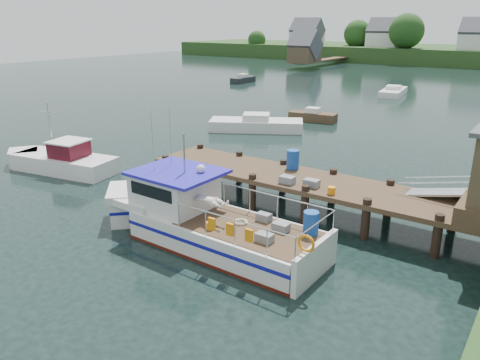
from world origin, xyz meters
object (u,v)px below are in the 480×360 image
Objects in this scene: moored_d at (393,92)px; moored_e at (243,79)px; moored_rowboat at (313,116)px; moored_a at (256,124)px; lobster_boat at (200,219)px; dock at (437,183)px; work_boat at (60,160)px.

moored_e is at bearing -156.79° from moored_d.
moored_a reaches higher than moored_rowboat.
lobster_boat reaches higher than moored_d.
work_boat is at bearing -171.88° from dock.
dock is 47.41m from moored_e.
work_boat is (-11.66, 2.23, -0.27)m from lobster_boat.
moored_d is (2.74, 23.23, -0.08)m from moored_a.
work_boat reaches higher than moored_d.
work_boat is 0.99× the size of moored_a.
lobster_boat is at bearing -72.25° from moored_a.
moored_a is at bearing 117.76° from lobster_boat.
moored_rowboat is (5.17, 19.84, -0.17)m from work_boat.
lobster_boat is 1.40× the size of moored_a.
moored_e reaches higher than moored_rowboat.
moored_e is at bearing 99.70° from work_boat.
lobster_boat reaches higher than moored_rowboat.
moored_e is at bearing 123.74° from lobster_boat.
work_boat reaches higher than moored_a.
dock reaches higher than moored_e.
moored_a is at bearing 142.60° from dock.
work_boat is at bearing -80.29° from moored_e.
work_boat is 1.11× the size of moored_d.
moored_a is 1.73× the size of moored_e.
lobster_boat is 1.41× the size of work_boat.
moored_d is at bearing 70.33° from work_boat.
moored_rowboat is (-13.41, 17.19, -1.83)m from dock.
work_boat is (-18.59, -2.65, -1.66)m from dock.
moored_a is 1.11× the size of moored_d.
moored_rowboat is at bearing -53.18° from moored_e.
lobster_boat is 1.56× the size of moored_d.
dock reaches higher than moored_rowboat.
moored_e is (-19.78, -0.32, 0.03)m from moored_d.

